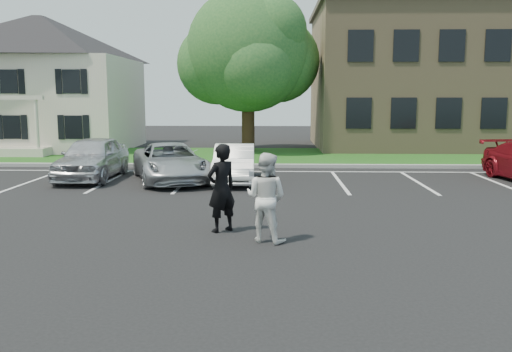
{
  "coord_description": "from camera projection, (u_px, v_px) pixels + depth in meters",
  "views": [
    {
      "loc": [
        0.4,
        -11.34,
        3.08
      ],
      "look_at": [
        0.0,
        1.0,
        1.25
      ],
      "focal_mm": 38.0,
      "sensor_mm": 36.0,
      "label": 1
    }
  ],
  "objects": [
    {
      "name": "ground_plane",
      "position": [
        254.0,
        240.0,
        11.68
      ],
      "size": [
        90.0,
        90.0,
        0.0
      ],
      "primitive_type": "plane",
      "color": "black",
      "rests_on": "ground"
    },
    {
      "name": "curb",
      "position": [
        264.0,
        166.0,
        23.53
      ],
      "size": [
        40.0,
        0.3,
        0.15
      ],
      "primitive_type": "cube",
      "color": "gray",
      "rests_on": "ground"
    },
    {
      "name": "grass_strip",
      "position": [
        266.0,
        156.0,
        27.49
      ],
      "size": [
        44.0,
        8.0,
        0.08
      ],
      "primitive_type": "cube",
      "color": "#1E4D14",
      "rests_on": "ground"
    },
    {
      "name": "stall_lines",
      "position": [
        300.0,
        178.0,
        20.48
      ],
      "size": [
        34.0,
        5.36,
        0.01
      ],
      "color": "silver",
      "rests_on": "ground"
    },
    {
      "name": "house",
      "position": [
        42.0,
        83.0,
        31.29
      ],
      "size": [
        10.3,
        9.22,
        7.6
      ],
      "color": "beige",
      "rests_on": "ground"
    },
    {
      "name": "office_building",
      "position": [
        501.0,
        78.0,
        32.36
      ],
      "size": [
        22.4,
        10.4,
        8.3
      ],
      "color": "#917C58",
      "rests_on": "ground"
    },
    {
      "name": "tree",
      "position": [
        250.0,
        53.0,
        29.15
      ],
      "size": [
        7.8,
        7.2,
        8.8
      ],
      "color": "black",
      "rests_on": "ground"
    },
    {
      "name": "man_black_suit",
      "position": [
        222.0,
        188.0,
        12.28
      ],
      "size": [
        0.87,
        0.85,
        2.02
      ],
      "primitive_type": "imported",
      "rotation": [
        0.0,
        0.0,
        3.85
      ],
      "color": "black",
      "rests_on": "ground"
    },
    {
      "name": "man_white_shirt",
      "position": [
        266.0,
        197.0,
        11.45
      ],
      "size": [
        1.14,
        1.05,
        1.9
      ],
      "primitive_type": "imported",
      "rotation": [
        0.0,
        0.0,
        2.7
      ],
      "color": "silver",
      "rests_on": "ground"
    },
    {
      "name": "car_silver_west",
      "position": [
        92.0,
        158.0,
        20.17
      ],
      "size": [
        1.95,
        4.71,
        1.6
      ],
      "primitive_type": "imported",
      "rotation": [
        0.0,
        0.0,
        0.01
      ],
      "color": "silver",
      "rests_on": "ground"
    },
    {
      "name": "car_silver_minivan",
      "position": [
        170.0,
        162.0,
        19.65
      ],
      "size": [
        3.82,
        5.44,
        1.38
      ],
      "primitive_type": "imported",
      "rotation": [
        0.0,
        0.0,
        0.34
      ],
      "color": "#AFB2B7",
      "rests_on": "ground"
    },
    {
      "name": "car_white_sedan",
      "position": [
        234.0,
        163.0,
        19.51
      ],
      "size": [
        1.57,
        4.13,
        1.35
      ],
      "primitive_type": "imported",
      "rotation": [
        0.0,
        0.0,
        0.04
      ],
      "color": "white",
      "rests_on": "ground"
    }
  ]
}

